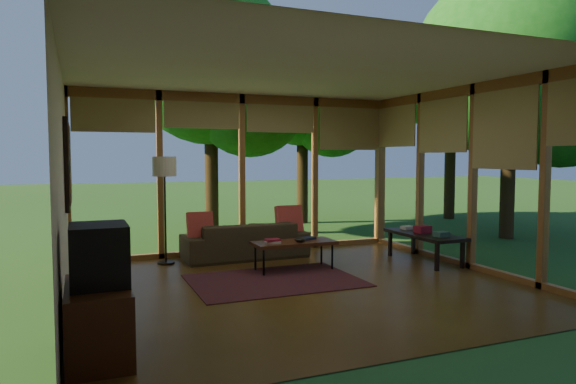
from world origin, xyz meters
name	(u,v)px	position (x,y,z in m)	size (l,w,h in m)	color
floor	(300,286)	(0.00, 0.00, 0.00)	(5.50, 5.50, 0.00)	brown
ceiling	(301,72)	(0.00, 0.00, 2.70)	(5.50, 5.50, 0.00)	white
wall_left	(62,185)	(-2.75, 0.00, 1.35)	(0.04, 5.00, 2.70)	beige
wall_front	(425,194)	(0.00, -2.50, 1.35)	(5.50, 0.04, 2.70)	beige
window_wall_back	(242,174)	(0.00, 2.50, 1.35)	(5.50, 0.12, 2.70)	#975F2E
window_wall_right	(473,177)	(2.75, 0.00, 1.35)	(0.12, 5.00, 2.70)	#975F2E
exterior_lawn	(425,207)	(8.00, 8.00, -0.01)	(40.00, 40.00, 0.00)	#254F1D
tree_nw	(210,63)	(0.00, 4.71, 3.60)	(3.44, 3.44, 5.33)	#362513
tree_ne	(301,86)	(2.57, 5.84, 3.39)	(2.99, 2.99, 4.90)	#362513
tree_se	(507,65)	(5.32, 1.98, 3.47)	(3.72, 3.72, 5.34)	#362513
tree_far	(446,88)	(6.37, 5.08, 3.44)	(2.58, 2.58, 4.76)	#362513
rug	(275,280)	(-0.21, 0.38, 0.01)	(2.20, 1.56, 0.01)	maroon
sofa	(245,240)	(-0.11, 2.00, 0.29)	(2.00, 0.78, 0.58)	#3B301D
pillow_left	(200,225)	(-0.86, 1.95, 0.58)	(0.40, 0.13, 0.40)	#9B0E0E
pillow_right	(289,219)	(0.64, 1.95, 0.60)	(0.44, 0.15, 0.44)	#9B0E0E
ct_book_lower	(273,242)	(-0.07, 0.82, 0.44)	(0.22, 0.17, 0.03)	beige
ct_book_upper	(273,240)	(-0.07, 0.82, 0.47)	(0.20, 0.15, 0.03)	maroon
ct_book_side	(307,238)	(0.53, 0.95, 0.44)	(0.22, 0.16, 0.03)	black
ct_bowl	(300,240)	(0.33, 0.77, 0.46)	(0.16, 0.16, 0.07)	black
media_cabinet	(98,321)	(-2.47, -1.48, 0.30)	(0.50, 1.00, 0.60)	#4A2514
television	(99,255)	(-2.45, -1.48, 0.85)	(0.45, 0.55, 0.50)	black
console_book_a	(441,234)	(2.40, 0.24, 0.49)	(0.21, 0.15, 0.08)	#2F524A
console_book_b	(423,229)	(2.40, 0.69, 0.51)	(0.24, 0.17, 0.11)	maroon
console_book_c	(407,228)	(2.40, 1.09, 0.48)	(0.20, 0.14, 0.05)	beige
floor_lamp	(164,173)	(-1.38, 2.03, 1.41)	(0.36, 0.36, 1.65)	black
coffee_table	(294,244)	(0.28, 0.87, 0.39)	(1.20, 0.50, 0.43)	#4A2514
side_console	(424,236)	(2.40, 0.64, 0.41)	(0.60, 1.40, 0.46)	black
wall_painting	(68,164)	(-2.71, 1.40, 1.55)	(0.06, 1.35, 1.15)	black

